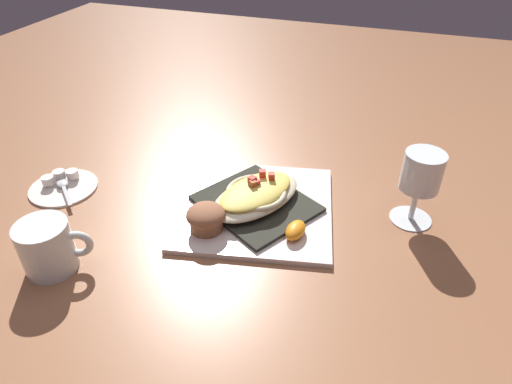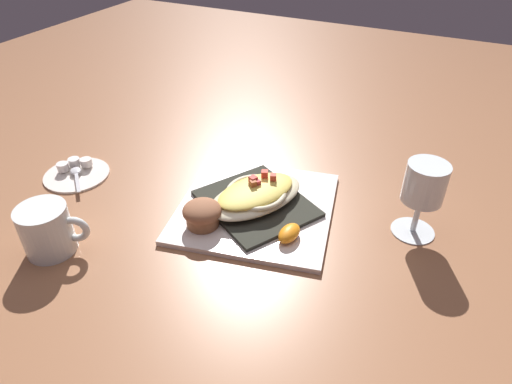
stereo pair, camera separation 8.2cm
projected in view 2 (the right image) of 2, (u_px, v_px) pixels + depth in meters
name	position (u px, v px, depth m)	size (l,w,h in m)	color
ground_plane	(256.00, 209.00, 0.85)	(2.60, 2.60, 0.00)	#956141
square_plate	(256.00, 207.00, 0.84)	(0.28, 0.28, 0.01)	white
folded_napkin	(256.00, 203.00, 0.84)	(0.17, 0.20, 0.01)	#2D2E25
gratin_dish	(256.00, 194.00, 0.83)	(0.18, 0.22, 0.05)	beige
muffin	(202.00, 214.00, 0.78)	(0.07, 0.07, 0.05)	#955F3C
orange_garnish	(288.00, 233.00, 0.76)	(0.05, 0.06, 0.02)	#482662
coffee_mug	(48.00, 232.00, 0.74)	(0.11, 0.08, 0.09)	white
stemmed_glass	(424.00, 188.00, 0.74)	(0.08, 0.08, 0.14)	white
creamer_saucer	(77.00, 174.00, 0.94)	(0.13, 0.13, 0.01)	silver
spoon	(76.00, 173.00, 0.93)	(0.08, 0.08, 0.01)	silver
creamer_cup_0	(86.00, 162.00, 0.95)	(0.02, 0.02, 0.02)	white
creamer_cup_1	(74.00, 162.00, 0.95)	(0.02, 0.02, 0.02)	white
creamer_cup_2	(63.00, 167.00, 0.94)	(0.02, 0.02, 0.02)	white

